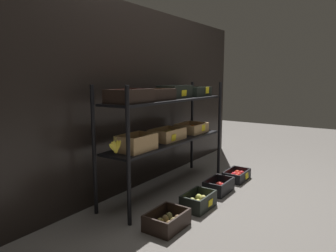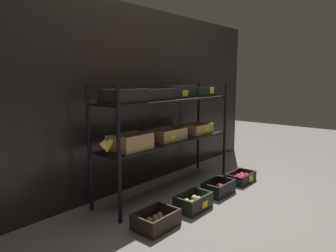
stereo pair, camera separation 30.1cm
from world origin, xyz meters
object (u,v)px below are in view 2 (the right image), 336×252
(crate_ground_kiwi, at_px, (156,221))
(crate_ground_pear, at_px, (193,203))
(crate_ground_right_apple_red, at_px, (241,178))
(display_rack, at_px, (167,117))
(crate_ground_apple_red, at_px, (218,189))

(crate_ground_kiwi, height_order, crate_ground_pear, crate_ground_pear)
(crate_ground_right_apple_red, bearing_deg, display_rack, 146.34)
(crate_ground_apple_red, bearing_deg, crate_ground_kiwi, 179.50)
(display_rack, height_order, crate_ground_pear, display_rack)
(display_rack, xyz_separation_m, crate_ground_kiwi, (-0.65, -0.45, -0.68))
(crate_ground_kiwi, height_order, crate_ground_apple_red, crate_ground_apple_red)
(crate_ground_kiwi, relative_size, crate_ground_apple_red, 1.01)
(crate_ground_kiwi, xyz_separation_m, crate_ground_right_apple_red, (1.34, -0.01, -0.00))
(crate_ground_pear, bearing_deg, display_rack, 66.03)
(crate_ground_apple_red, distance_m, crate_ground_right_apple_red, 0.45)
(crate_ground_pear, xyz_separation_m, crate_ground_right_apple_red, (0.90, 0.01, -0.01))
(crate_ground_pear, bearing_deg, crate_ground_apple_red, 2.07)
(crate_ground_kiwi, height_order, crate_ground_right_apple_red, crate_ground_kiwi)
(crate_ground_kiwi, bearing_deg, crate_ground_pear, -3.08)
(display_rack, distance_m, crate_ground_kiwi, 1.04)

